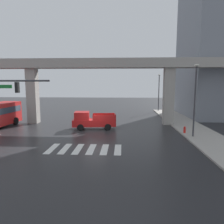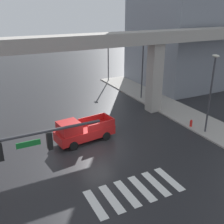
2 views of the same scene
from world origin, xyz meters
name	(u,v)px [view 1 (image 1 of 2)]	position (x,y,z in m)	size (l,w,h in m)	color
ground_plane	(94,133)	(0.00, 0.00, 0.00)	(120.00, 120.00, 0.00)	#232326
crosswalk_stripes	(85,149)	(0.00, -5.77, 0.01)	(6.05, 2.80, 0.01)	silver
elevated_overpass	(99,69)	(0.00, 5.36, 7.33)	(52.01, 2.09, 8.63)	#9E9991
sidewalk_east	(193,129)	(11.38, 2.00, 0.07)	(4.00, 36.00, 0.15)	#9E9991
pickup_truck	(92,121)	(-0.58, 2.01, 0.99)	(5.29, 2.55, 2.08)	red
street_lamp_near_corner	(195,92)	(10.18, -1.57, 4.56)	(0.44, 0.70, 7.24)	#38383D
street_lamp_mid_block	(170,89)	(10.18, 9.36, 4.56)	(0.44, 0.70, 7.24)	#38383D
street_lamp_far_north	(159,88)	(10.18, 18.78, 4.56)	(0.44, 0.70, 7.24)	#38383D
fire_hydrant	(185,130)	(9.78, -0.11, 0.43)	(0.24, 0.24, 0.85)	red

